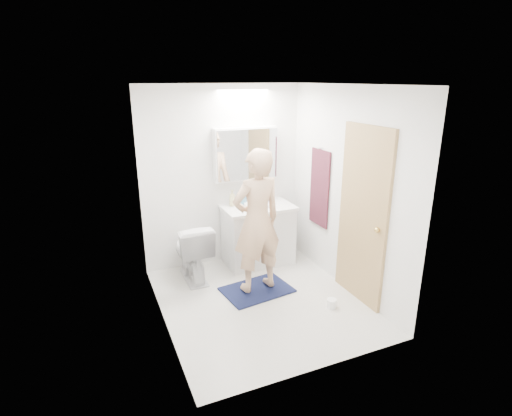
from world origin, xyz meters
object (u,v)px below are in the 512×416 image
toilet (192,251)px  soap_bottle_b (243,197)px  medicine_cabinet (246,154)px  soap_bottle_a (232,198)px  person (257,221)px  toothbrush_cup (269,197)px  toilet_paper_roll (332,303)px  vanity_cabinet (258,236)px

toilet → soap_bottle_b: 1.02m
medicine_cabinet → soap_bottle_b: 0.59m
medicine_cabinet → toilet: 1.45m
soap_bottle_a → soap_bottle_b: (0.17, 0.03, -0.02)m
person → soap_bottle_a: bearing=-99.2°
toothbrush_cup → soap_bottle_b: bearing=176.9°
medicine_cabinet → toilet_paper_roll: medicine_cabinet is taller
soap_bottle_b → toothbrush_cup: soap_bottle_b is taller
person → soap_bottle_b: 0.94m
medicine_cabinet → person: (-0.25, -0.95, -0.61)m
toilet_paper_roll → soap_bottle_a: bearing=111.0°
toilet → toothbrush_cup: toothbrush_cup is taller
toilet → person: 1.02m
soap_bottle_a → toothbrush_cup: bearing=1.0°
toothbrush_cup → toilet_paper_roll: size_ratio=1.00×
vanity_cabinet → person: (-0.34, -0.74, 0.50)m
toilet → person: bearing=135.2°
toothbrush_cup → toilet_paper_roll: bearing=-88.1°
toilet → soap_bottle_a: soap_bottle_a is taller
person → toilet_paper_roll: 1.25m
soap_bottle_b → toilet_paper_roll: 1.86m
toilet → toilet_paper_roll: (1.25, -1.30, -0.33)m
toilet → toothbrush_cup: size_ratio=6.98×
toilet_paper_roll → soap_bottle_b: bearing=105.0°
toilet → person: size_ratio=0.45×
toilet_paper_roll → medicine_cabinet: bearing=103.1°
vanity_cabinet → soap_bottle_a: 0.64m
soap_bottle_b → toilet_paper_roll: soap_bottle_b is taller
vanity_cabinet → medicine_cabinet: 1.13m
soap_bottle_a → toothbrush_cup: (0.55, 0.01, -0.06)m
person → toothbrush_cup: person is taller
soap_bottle_a → soap_bottle_b: bearing=9.9°
toilet → vanity_cabinet: bearing=-173.0°
medicine_cabinet → person: bearing=-104.7°
soap_bottle_a → toilet_paper_roll: 1.89m
toothbrush_cup → toilet_paper_roll: toothbrush_cup is taller
toilet_paper_roll → vanity_cabinet: bearing=101.5°
medicine_cabinet → toothbrush_cup: medicine_cabinet is taller
person → soap_bottle_b: person is taller
toilet → toothbrush_cup: bearing=-166.8°
toothbrush_cup → person: bearing=-122.5°
soap_bottle_a → soap_bottle_b: size_ratio=1.18×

